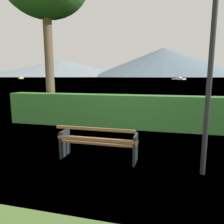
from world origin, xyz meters
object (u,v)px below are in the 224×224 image
Objects in this scene: sailboat_mid at (179,79)px; fishing_boat_near at (21,78)px; park_bench at (98,143)px; lamp_post at (213,36)px.

fishing_boat_near is at bearing 171.40° from sailboat_mid.
park_bench is 122.56m from sailboat_mid.
park_bench is 3.32m from lamp_post.
lamp_post reaches higher than fishing_boat_near.
park_bench is at bearing -94.62° from sailboat_mid.
sailboat_mid is at bearing 86.49° from lamp_post.
lamp_post reaches higher than park_bench.
fishing_boat_near reaches higher than park_bench.
sailboat_mid is at bearing -8.60° from fishing_boat_near.
lamp_post is 0.84× the size of fishing_boat_near.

